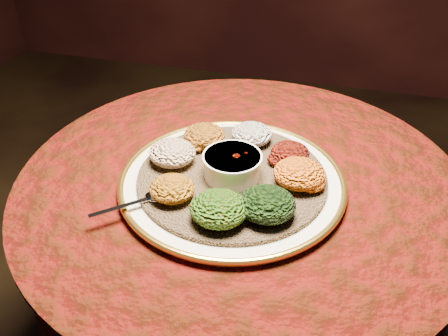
# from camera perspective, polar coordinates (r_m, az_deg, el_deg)

# --- Properties ---
(table) EXTENTS (0.96, 0.96, 0.73)m
(table) POSITION_cam_1_polar(r_m,az_deg,el_deg) (1.18, 1.80, -8.18)
(table) COLOR black
(table) RESTS_ON ground
(platter) EXTENTS (0.53, 0.53, 0.02)m
(platter) POSITION_cam_1_polar(r_m,az_deg,el_deg) (1.03, 0.92, -1.62)
(platter) COLOR white
(platter) RESTS_ON table
(injera) EXTENTS (0.41, 0.41, 0.01)m
(injera) POSITION_cam_1_polar(r_m,az_deg,el_deg) (1.03, 0.93, -1.14)
(injera) COLOR olive
(injera) RESTS_ON platter
(stew_bowl) EXTENTS (0.12, 0.12, 0.05)m
(stew_bowl) POSITION_cam_1_polar(r_m,az_deg,el_deg) (1.01, 0.95, 0.41)
(stew_bowl) COLOR white
(stew_bowl) RESTS_ON injera
(spoon) EXTENTS (0.12, 0.11, 0.01)m
(spoon) POSITION_cam_1_polar(r_m,az_deg,el_deg) (0.97, -8.39, -3.40)
(spoon) COLOR silver
(spoon) RESTS_ON injera
(portion_ayib) EXTENTS (0.09, 0.09, 0.04)m
(portion_ayib) POSITION_cam_1_polar(r_m,az_deg,el_deg) (1.12, 3.19, 3.90)
(portion_ayib) COLOR beige
(portion_ayib) RESTS_ON injera
(portion_kitfo) EXTENTS (0.08, 0.08, 0.04)m
(portion_kitfo) POSITION_cam_1_polar(r_m,az_deg,el_deg) (1.07, 7.55, 1.73)
(portion_kitfo) COLOR black
(portion_kitfo) RESTS_ON injera
(portion_tikil) EXTENTS (0.10, 0.10, 0.05)m
(portion_tikil) POSITION_cam_1_polar(r_m,az_deg,el_deg) (1.00, 8.59, -0.64)
(portion_tikil) COLOR #B3660E
(portion_tikil) RESTS_ON injera
(portion_gomen) EXTENTS (0.11, 0.10, 0.05)m
(portion_gomen) POSITION_cam_1_polar(r_m,az_deg,el_deg) (0.92, 4.93, -4.13)
(portion_gomen) COLOR black
(portion_gomen) RESTS_ON injera
(portion_mixveg) EXTENTS (0.11, 0.10, 0.05)m
(portion_mixveg) POSITION_cam_1_polar(r_m,az_deg,el_deg) (0.90, -0.60, -4.66)
(portion_mixveg) COLOR #8B3509
(portion_mixveg) RESTS_ON injera
(portion_kik) EXTENTS (0.09, 0.08, 0.04)m
(portion_kik) POSITION_cam_1_polar(r_m,az_deg,el_deg) (0.96, -5.95, -2.35)
(portion_kik) COLOR #B3670F
(portion_kik) RESTS_ON injera
(portion_timatim) EXTENTS (0.10, 0.09, 0.05)m
(portion_timatim) POSITION_cam_1_polar(r_m,az_deg,el_deg) (1.06, -5.93, 1.74)
(portion_timatim) COLOR maroon
(portion_timatim) RESTS_ON injera
(portion_shiro) EXTENTS (0.09, 0.09, 0.04)m
(portion_shiro) POSITION_cam_1_polar(r_m,az_deg,el_deg) (1.11, -2.24, 3.75)
(portion_shiro) COLOR #955311
(portion_shiro) RESTS_ON injera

